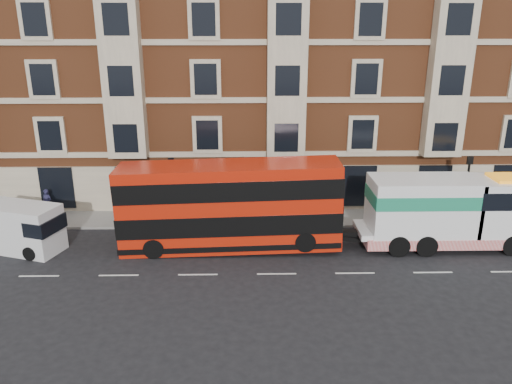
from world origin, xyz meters
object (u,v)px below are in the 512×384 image
(pedestrian, at_px, (47,203))
(double_decker_bus, at_px, (230,205))
(tow_truck, at_px, (446,211))
(box_van, at_px, (15,227))

(pedestrian, bearing_deg, double_decker_bus, -4.10)
(tow_truck, height_order, box_van, tow_truck)
(box_van, bearing_deg, tow_truck, 18.10)
(double_decker_bus, height_order, tow_truck, double_decker_bus)
(double_decker_bus, height_order, box_van, double_decker_bus)
(double_decker_bus, height_order, pedestrian, double_decker_bus)
(box_van, bearing_deg, double_decker_bus, 17.91)
(tow_truck, distance_m, pedestrian, 24.56)
(double_decker_bus, xyz_separation_m, pedestrian, (-12.00, 4.80, -1.54))
(double_decker_bus, distance_m, pedestrian, 13.01)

